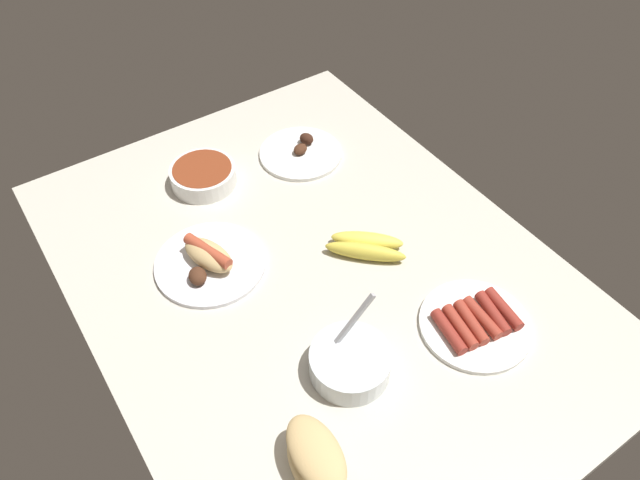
% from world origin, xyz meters
% --- Properties ---
extents(ground_plane, '(1.20, 0.90, 0.03)m').
position_xyz_m(ground_plane, '(0.00, 0.00, -0.01)').
color(ground_plane, beige).
extents(banana_bunch, '(0.16, 0.16, 0.04)m').
position_xyz_m(banana_bunch, '(-0.02, -0.12, 0.02)').
color(banana_bunch, gold).
rests_on(banana_bunch, ground_plane).
extents(bread_stack, '(0.15, 0.10, 0.07)m').
position_xyz_m(bread_stack, '(-0.35, 0.23, 0.04)').
color(bread_stack, '#E5C689').
rests_on(bread_stack, ground_plane).
extents(bowl_chili, '(0.15, 0.15, 0.05)m').
position_xyz_m(bowl_chili, '(0.36, 0.07, 0.02)').
color(bowl_chili, white).
rests_on(bowl_chili, ground_plane).
extents(plate_hotdog_assembled, '(0.23, 0.23, 0.06)m').
position_xyz_m(plate_hotdog_assembled, '(0.13, 0.17, 0.02)').
color(plate_hotdog_assembled, white).
rests_on(plate_hotdog_assembled, ground_plane).
extents(plate_sausages, '(0.21, 0.21, 0.03)m').
position_xyz_m(plate_sausages, '(-0.29, -0.18, 0.01)').
color(plate_sausages, white).
rests_on(plate_sausages, ground_plane).
extents(plate_grilled_meat, '(0.20, 0.20, 0.04)m').
position_xyz_m(plate_grilled_meat, '(0.32, -0.18, 0.01)').
color(plate_grilled_meat, white).
rests_on(plate_grilled_meat, ground_plane).
extents(bowl_coleslaw, '(0.15, 0.15, 0.15)m').
position_xyz_m(bowl_coleslaw, '(-0.24, 0.08, 0.03)').
color(bowl_coleslaw, silver).
rests_on(bowl_coleslaw, ground_plane).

